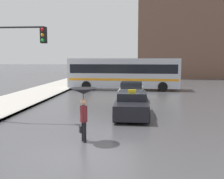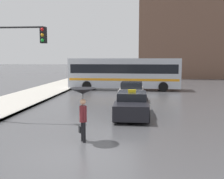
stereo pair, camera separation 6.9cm
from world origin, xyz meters
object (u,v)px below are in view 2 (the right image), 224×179
(pedestrian_with_umbrella, at_px, (83,99))
(traffic_light, at_px, (13,53))
(sedan_red, at_px, (131,93))
(taxi, at_px, (132,105))
(city_bus, at_px, (124,72))

(pedestrian_with_umbrella, relative_size, traffic_light, 0.41)
(sedan_red, bearing_deg, traffic_light, 50.30)
(taxi, height_order, city_bus, city_bus)
(city_bus, height_order, traffic_light, traffic_light)
(sedan_red, xyz_separation_m, pedestrian_with_umbrella, (-1.61, -10.05, 1.03))
(taxi, distance_m, traffic_light, 6.91)
(city_bus, height_order, pedestrian_with_umbrella, city_bus)
(city_bus, bearing_deg, pedestrian_with_umbrella, 0.44)
(taxi, height_order, traffic_light, traffic_light)
(taxi, xyz_separation_m, sedan_red, (-0.16, 5.26, 0.03))
(sedan_red, xyz_separation_m, city_bus, (-0.99, 7.71, 1.15))
(pedestrian_with_umbrella, bearing_deg, taxi, -48.92)
(city_bus, relative_size, traffic_light, 2.27)
(pedestrian_with_umbrella, xyz_separation_m, traffic_light, (-4.24, 3.01, 1.84))
(sedan_red, height_order, traffic_light, traffic_light)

